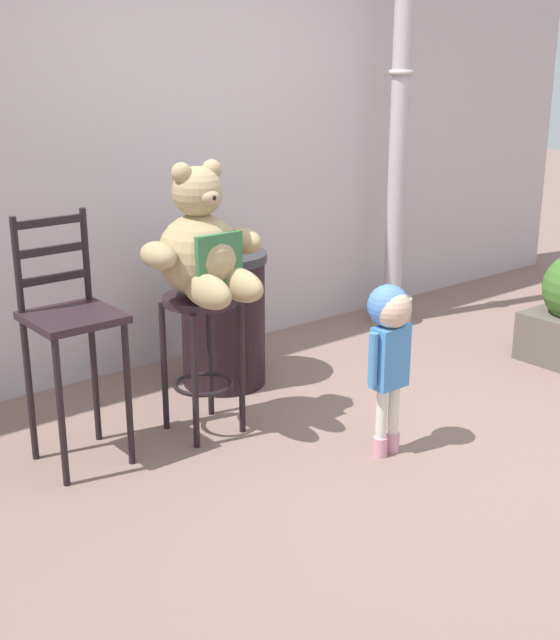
# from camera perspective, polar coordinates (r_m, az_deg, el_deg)

# --- Properties ---
(ground_plane) EXTENTS (24.00, 24.00, 0.00)m
(ground_plane) POSITION_cam_1_polar(r_m,az_deg,el_deg) (4.32, 8.20, -8.21)
(ground_plane) COLOR #83655D
(building_wall) EXTENTS (7.41, 0.30, 3.35)m
(building_wall) POSITION_cam_1_polar(r_m,az_deg,el_deg) (5.37, -6.71, 15.49)
(building_wall) COLOR #C0B3B6
(building_wall) RESTS_ON ground_plane
(bar_stool_with_teddy) EXTENTS (0.38, 0.38, 0.73)m
(bar_stool_with_teddy) POSITION_cam_1_polar(r_m,az_deg,el_deg) (4.24, -5.31, -1.06)
(bar_stool_with_teddy) COLOR black
(bar_stool_with_teddy) RESTS_ON ground_plane
(teddy_bear) EXTENTS (0.64, 0.57, 0.66)m
(teddy_bear) POSITION_cam_1_polar(r_m,az_deg,el_deg) (4.09, -5.23, 4.78)
(teddy_bear) COLOR tan
(teddy_bear) RESTS_ON bar_stool_with_teddy
(child_walking) EXTENTS (0.27, 0.21, 0.85)m
(child_walking) POSITION_cam_1_polar(r_m,az_deg,el_deg) (3.98, 7.42, -0.92)
(child_walking) COLOR pink
(child_walking) RESTS_ON ground_plane
(trash_bin) EXTENTS (0.51, 0.51, 0.79)m
(trash_bin) POSITION_cam_1_polar(r_m,az_deg,el_deg) (4.90, -3.86, 0.10)
(trash_bin) COLOR black
(trash_bin) RESTS_ON ground_plane
(lamppost) EXTENTS (0.29, 0.29, 3.01)m
(lamppost) POSITION_cam_1_polar(r_m,az_deg,el_deg) (5.92, 7.97, 11.10)
(lamppost) COLOR #AAAA9C
(lamppost) RESTS_ON ground_plane
(bar_chair_empty) EXTENTS (0.40, 0.40, 1.18)m
(bar_chair_empty) POSITION_cam_1_polar(r_m,az_deg,el_deg) (3.99, -13.96, -0.55)
(bar_chair_empty) COLOR black
(bar_chair_empty) RESTS_ON ground_plane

